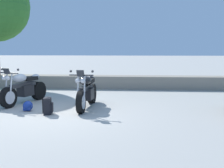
% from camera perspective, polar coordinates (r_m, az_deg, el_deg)
% --- Properties ---
extents(ground_plane, '(120.00, 120.00, 0.00)m').
position_cam_1_polar(ground_plane, '(7.81, -11.76, -5.76)').
color(ground_plane, '#A3A099').
extents(stone_wall, '(36.00, 0.80, 0.55)m').
position_cam_1_polar(stone_wall, '(12.38, -5.69, 0.46)').
color(stone_wall, gray).
rests_on(stone_wall, ground).
extents(motorcycle_silver_near_left, '(0.92, 2.01, 1.18)m').
position_cam_1_polar(motorcycle_silver_near_left, '(9.22, -17.62, -0.88)').
color(motorcycle_silver_near_left, black).
rests_on(motorcycle_silver_near_left, ground).
extents(motorcycle_black_centre, '(0.67, 2.07, 1.18)m').
position_cam_1_polar(motorcycle_black_centre, '(8.19, -5.23, -1.56)').
color(motorcycle_black_centre, black).
rests_on(motorcycle_black_centre, ground).
extents(rider_backpack, '(0.29, 0.32, 0.47)m').
position_cam_1_polar(rider_backpack, '(7.62, -13.02, -4.25)').
color(rider_backpack, black).
rests_on(rider_backpack, ground).
extents(rider_helmet, '(0.28, 0.28, 0.28)m').
position_cam_1_polar(rider_helmet, '(8.18, -16.87, -4.34)').
color(rider_helmet, navy).
rests_on(rider_helmet, ground).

